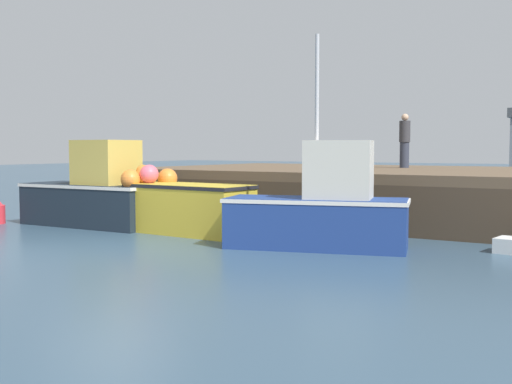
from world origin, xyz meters
name	(u,v)px	position (x,y,z in m)	size (l,w,h in m)	color
ground	(112,251)	(0.00, 0.00, -0.05)	(120.00, 160.00, 0.10)	#334C60
pier	(370,177)	(2.28, 8.31, 1.21)	(13.70, 8.28, 1.44)	brown
fishing_boat_near_left	(96,195)	(-3.10, 2.57, 0.83)	(4.04, 1.70, 2.26)	#19232D
fishing_boat_near_right	(185,204)	(-0.18, 2.64, 0.70)	(3.33, 1.61, 1.65)	gold
fishing_boat_mid	(321,209)	(3.66, 2.24, 0.80)	(3.92, 2.28, 4.33)	navy
dockworker	(405,141)	(2.76, 9.94, 2.29)	(0.34, 0.34, 1.69)	#2D3342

